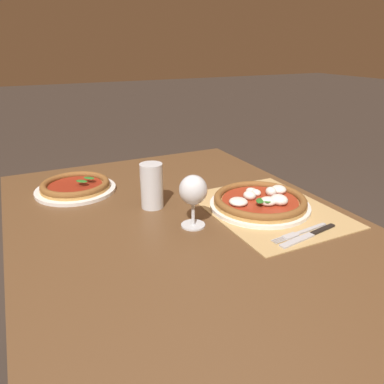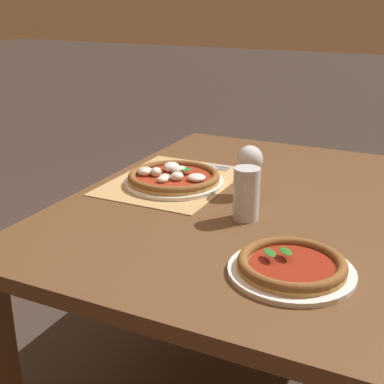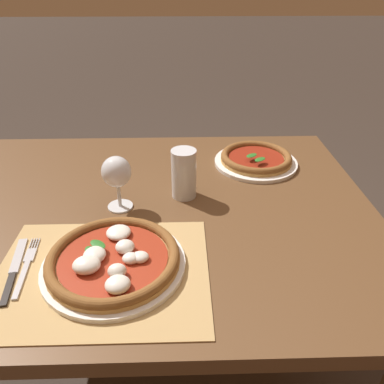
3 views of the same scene
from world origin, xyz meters
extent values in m
cube|color=brown|center=(0.00, 0.00, 0.72)|extent=(1.34, 0.98, 0.04)
cube|color=brown|center=(-0.61, -0.43, 0.35)|extent=(0.07, 0.07, 0.70)
cube|color=tan|center=(-0.05, -0.27, 0.74)|extent=(0.47, 0.37, 0.00)
cylinder|color=white|center=(-0.02, -0.25, 0.75)|extent=(0.32, 0.32, 0.01)
cylinder|color=tan|center=(-0.02, -0.25, 0.76)|extent=(0.29, 0.29, 0.01)
torus|color=brown|center=(-0.02, -0.25, 0.77)|extent=(0.29, 0.29, 0.02)
cylinder|color=maroon|center=(-0.02, -0.25, 0.77)|extent=(0.24, 0.24, 0.00)
ellipsoid|color=silver|center=(-0.01, -0.31, 0.78)|extent=(0.04, 0.03, 0.03)
ellipsoid|color=silver|center=(0.04, -0.26, 0.78)|extent=(0.04, 0.03, 0.02)
ellipsoid|color=silver|center=(-0.02, -0.17, 0.78)|extent=(0.06, 0.06, 0.02)
ellipsoid|color=silver|center=(-0.07, -0.29, 0.78)|extent=(0.06, 0.05, 0.03)
ellipsoid|color=silver|center=(0.00, -0.23, 0.78)|extent=(0.04, 0.04, 0.03)
ellipsoid|color=silver|center=(0.00, -0.35, 0.78)|extent=(0.05, 0.05, 0.03)
ellipsoid|color=silver|center=(-0.06, -0.25, 0.78)|extent=(0.05, 0.05, 0.03)
ellipsoid|color=silver|center=(0.02, -0.27, 0.78)|extent=(0.04, 0.03, 0.02)
ellipsoid|color=#286B23|center=(-0.06, -0.23, 0.79)|extent=(0.05, 0.05, 0.00)
ellipsoid|color=#286B23|center=(-0.07, -0.25, 0.79)|extent=(0.05, 0.05, 0.00)
cylinder|color=white|center=(0.38, 0.25, 0.75)|extent=(0.28, 0.28, 0.01)
cylinder|color=tan|center=(0.38, 0.25, 0.76)|extent=(0.24, 0.24, 0.01)
torus|color=brown|center=(0.38, 0.25, 0.77)|extent=(0.24, 0.24, 0.02)
cylinder|color=maroon|center=(0.38, 0.25, 0.76)|extent=(0.19, 0.19, 0.00)
ellipsoid|color=#286B23|center=(0.36, 0.23, 0.78)|extent=(0.05, 0.05, 0.00)
ellipsoid|color=#286B23|center=(0.38, 0.20, 0.78)|extent=(0.05, 0.05, 0.00)
cylinder|color=silver|center=(-0.04, -0.01, 0.74)|extent=(0.07, 0.07, 0.00)
cylinder|color=silver|center=(-0.04, -0.01, 0.78)|extent=(0.01, 0.01, 0.06)
ellipsoid|color=silver|center=(-0.04, -0.01, 0.85)|extent=(0.08, 0.08, 0.08)
ellipsoid|color=#C17019|center=(-0.04, -0.01, 0.84)|extent=(0.07, 0.07, 0.05)
cylinder|color=silver|center=(0.14, 0.05, 0.81)|extent=(0.07, 0.07, 0.15)
cylinder|color=black|center=(0.14, 0.05, 0.80)|extent=(0.07, 0.07, 0.12)
cylinder|color=silver|center=(0.14, 0.05, 0.86)|extent=(0.07, 0.07, 0.02)
cube|color=#B7B7BC|center=(-0.22, -0.29, 0.75)|extent=(0.02, 0.12, 0.00)
cube|color=#B7B7BC|center=(-0.22, -0.21, 0.75)|extent=(0.03, 0.05, 0.00)
cylinder|color=#B7B7BC|center=(-0.22, -0.17, 0.75)|extent=(0.01, 0.04, 0.00)
cylinder|color=#B7B7BC|center=(-0.23, -0.17, 0.75)|extent=(0.01, 0.04, 0.00)
cylinder|color=#B7B7BC|center=(-0.23, -0.17, 0.75)|extent=(0.01, 0.04, 0.00)
cylinder|color=#B7B7BC|center=(-0.24, -0.17, 0.75)|extent=(0.01, 0.04, 0.00)
cube|color=black|center=(-0.23, -0.32, 0.75)|extent=(0.03, 0.10, 0.01)
cube|color=#B7B7BC|center=(-0.25, -0.21, 0.75)|extent=(0.04, 0.12, 0.00)
camera|label=1|loc=(-0.91, 0.42, 1.23)|focal=35.00mm
camera|label=2|loc=(1.41, 0.51, 1.32)|focal=50.00mm
camera|label=3|loc=(0.13, -0.89, 1.32)|focal=35.00mm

